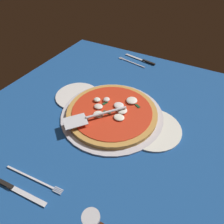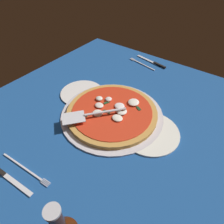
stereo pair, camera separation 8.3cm
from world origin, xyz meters
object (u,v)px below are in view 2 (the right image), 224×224
at_px(pizza, 112,112).
at_px(pizza_server, 90,115).
at_px(dinner_plate_left, 150,133).
at_px(place_setting_far, 15,173).
at_px(place_setting_near, 148,64).
at_px(dinner_plate_right, 82,93).

height_order(pizza, pizza_server, pizza_server).
distance_m(dinner_plate_left, place_setting_far, 0.49).
relative_size(pizza_server, place_setting_far, 0.99).
bearing_deg(place_setting_far, place_setting_near, 85.43).
bearing_deg(dinner_plate_right, pizza_server, 142.51).
relative_size(pizza, place_setting_near, 1.71).
bearing_deg(pizza, dinner_plate_right, -9.25).
bearing_deg(pizza_server, dinner_plate_right, -87.67).
xyz_separation_m(dinner_plate_right, place_setting_far, (-0.11, 0.44, -0.00)).
bearing_deg(pizza, place_setting_near, -79.30).
bearing_deg(place_setting_far, pizza_server, 77.31).
bearing_deg(pizza, dinner_plate_left, -178.61).
height_order(dinner_plate_left, place_setting_far, place_setting_far).
height_order(dinner_plate_left, pizza, pizza).
height_order(dinner_plate_right, pizza_server, pizza_server).
distance_m(place_setting_near, place_setting_far, 0.88).
xyz_separation_m(dinner_plate_right, place_setting_near, (-0.12, -0.44, -0.00)).
distance_m(pizza, pizza_server, 0.10).
bearing_deg(pizza_server, place_setting_near, -135.62).
height_order(dinner_plate_right, place_setting_far, place_setting_far).
relative_size(dinner_plate_left, place_setting_far, 1.03).
xyz_separation_m(place_setting_near, place_setting_far, (0.00, 0.88, 0.00)).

